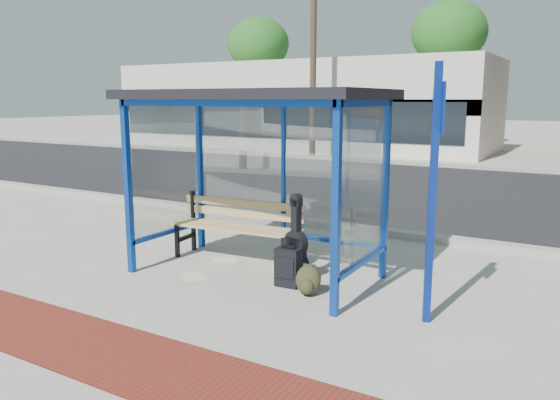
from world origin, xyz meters
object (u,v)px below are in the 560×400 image
Objects in this scene: backpack at (308,281)px; bench at (237,224)px; suitcase at (288,267)px; guitar_bag at (296,251)px.

bench is at bearing 137.15° from backpack.
backpack is (0.35, -0.14, -0.07)m from suitcase.
suitcase is 0.39m from backpack.
suitcase is (1.21, -0.65, -0.28)m from bench.
bench is 1.79m from backpack.
backpack is (0.37, -0.38, -0.22)m from guitar_bag.
guitar_bag is at bearing 90.72° from suitcase.
bench is 5.44× the size of backpack.
bench is 3.74× the size of suitcase.
backpack is at bearing -31.58° from bench.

